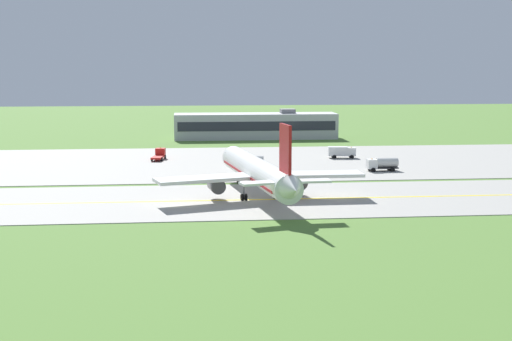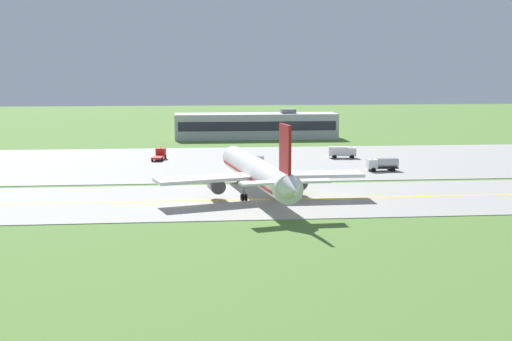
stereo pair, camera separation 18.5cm
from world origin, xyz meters
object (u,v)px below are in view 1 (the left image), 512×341
(airplane_lead, at_px, (258,172))
(service_truck_fuel, at_px, (248,161))
(service_truck_catering, at_px, (159,154))
(service_truck_baggage, at_px, (342,152))
(service_truck_pushback, at_px, (382,164))

(airplane_lead, relative_size, service_truck_fuel, 6.32)
(airplane_lead, bearing_deg, service_truck_fuel, 87.75)
(service_truck_catering, bearing_deg, service_truck_baggage, -2.24)
(service_truck_pushback, bearing_deg, service_truck_fuel, 166.25)
(service_truck_fuel, bearing_deg, airplane_lead, -92.25)
(service_truck_baggage, relative_size, service_truck_catering, 0.93)
(service_truck_fuel, distance_m, service_truck_catering, 23.41)
(airplane_lead, bearing_deg, service_truck_baggage, 62.71)
(service_truck_fuel, distance_m, service_truck_pushback, 26.24)
(service_truck_pushback, bearing_deg, service_truck_catering, 154.33)
(service_truck_baggage, distance_m, service_truck_fuel, 25.44)
(airplane_lead, xyz_separation_m, service_truck_pushback, (26.72, 25.13, -2.60))
(airplane_lead, bearing_deg, service_truck_pushback, 43.25)
(airplane_lead, distance_m, service_truck_catering, 49.22)
(service_truck_pushback, bearing_deg, airplane_lead, -136.75)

